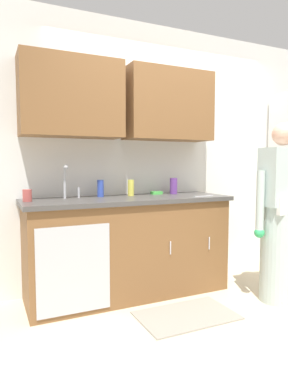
{
  "coord_description": "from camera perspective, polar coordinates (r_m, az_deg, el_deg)",
  "views": [
    {
      "loc": [
        -1.77,
        -2.28,
        1.26
      ],
      "look_at": [
        -0.46,
        0.55,
        1.0
      ],
      "focal_mm": 31.94,
      "sensor_mm": 36.0,
      "label": 1
    }
  ],
  "objects": [
    {
      "name": "kitchen_wall_with_uppers",
      "position": [
        3.66,
        1.62,
        8.14
      ],
      "size": [
        4.8,
        0.44,
        2.7
      ],
      "color": "silver",
      "rests_on": "ground"
    },
    {
      "name": "cup_by_sink",
      "position": [
        3.05,
        -18.92,
        -0.56
      ],
      "size": [
        0.08,
        0.08,
        0.1
      ],
      "primitive_type": "cylinder",
      "color": "#B24C47",
      "rests_on": "countertop"
    },
    {
      "name": "countertop",
      "position": [
        3.24,
        -2.62,
        -1.27
      ],
      "size": [
        1.96,
        0.66,
        0.04
      ],
      "primitive_type": "cube",
      "color": "#474442",
      "rests_on": "counter_cabinet"
    },
    {
      "name": "sponge",
      "position": [
        3.57,
        2.1,
        -0.13
      ],
      "size": [
        0.11,
        0.07,
        0.03
      ],
      "primitive_type": "cube",
      "color": "#4CBF4C",
      "rests_on": "countertop"
    },
    {
      "name": "counter_cabinet",
      "position": [
        3.32,
        -2.62,
        -9.38
      ],
      "size": [
        1.9,
        0.62,
        0.9
      ],
      "color": "brown",
      "rests_on": "ground"
    },
    {
      "name": "bottle_water_tall",
      "position": [
        3.31,
        -7.28,
        0.6
      ],
      "size": [
        0.06,
        0.06,
        0.16
      ],
      "primitive_type": "cylinder",
      "color": "#334CB2",
      "rests_on": "countertop"
    },
    {
      "name": "sink",
      "position": [
        3.08,
        -11.81,
        -1.56
      ],
      "size": [
        0.5,
        0.36,
        0.35
      ],
      "color": "#B7BABF",
      "rests_on": "counter_cabinet"
    },
    {
      "name": "person_at_sink",
      "position": [
        3.34,
        21.84,
        -5.36
      ],
      "size": [
        0.55,
        0.34,
        1.62
      ],
      "color": "white",
      "rests_on": "ground"
    },
    {
      "name": "bottle_dish_liquid",
      "position": [
        3.62,
        4.96,
        1.01
      ],
      "size": [
        0.08,
        0.08,
        0.17
      ],
      "primitive_type": "cylinder",
      "color": "#66388C",
      "rests_on": "countertop"
    },
    {
      "name": "bottle_soap",
      "position": [
        3.39,
        -2.21,
        0.71
      ],
      "size": [
        0.06,
        0.06,
        0.16
      ],
      "primitive_type": "cylinder",
      "color": "#D8D14C",
      "rests_on": "countertop"
    },
    {
      "name": "knife_on_counter",
      "position": [
        3.39,
        9.92,
        -0.67
      ],
      "size": [
        0.24,
        0.07,
        0.01
      ],
      "primitive_type": "cube",
      "rotation": [
        0.0,
        0.0,
        3.32
      ],
      "color": "silver",
      "rests_on": "countertop"
    },
    {
      "name": "floor_mat",
      "position": [
        3.02,
        7.08,
        -19.77
      ],
      "size": [
        0.8,
        0.5,
        0.01
      ],
      "primitive_type": "cube",
      "color": "gray",
      "rests_on": "ground"
    },
    {
      "name": "ground_plane",
      "position": [
        3.15,
        12.53,
        -18.95
      ],
      "size": [
        9.0,
        9.0,
        0.0
      ],
      "primitive_type": "plane",
      "color": "beige"
    }
  ]
}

